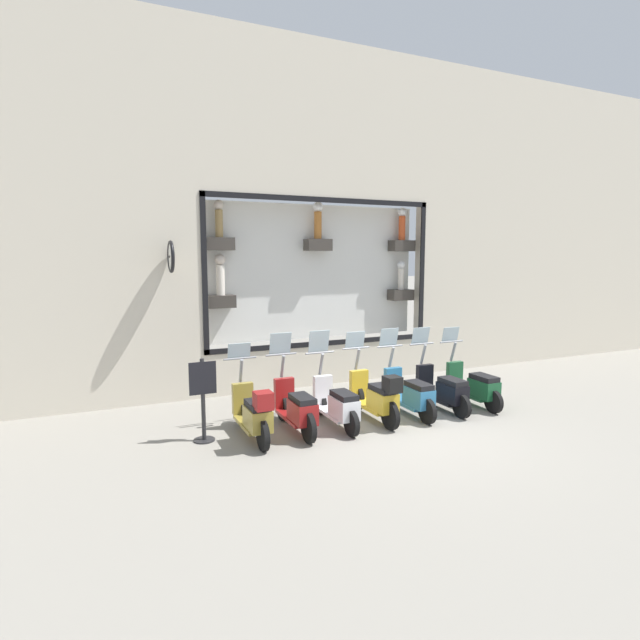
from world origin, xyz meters
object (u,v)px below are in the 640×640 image
at_px(scooter_red_5, 296,408).
at_px(shop_sign_post, 203,398).
at_px(scooter_black_1, 443,390).
at_px(scooter_green_0, 474,386).
at_px(scooter_yellow_3, 377,397).
at_px(scooter_white_4, 337,404).
at_px(scooter_olive_6, 254,413).
at_px(scooter_teal_2, 410,394).

bearing_deg(scooter_red_5, shop_sign_post, 80.66).
relative_size(scooter_black_1, scooter_red_5, 0.99).
relative_size(scooter_green_0, scooter_yellow_3, 0.99).
xyz_separation_m(scooter_white_4, shop_sign_post, (0.26, 2.37, 0.32)).
distance_m(scooter_yellow_3, scooter_white_4, 0.80).
height_order(scooter_red_5, shop_sign_post, scooter_red_5).
distance_m(scooter_olive_6, shop_sign_post, 0.89).
bearing_deg(scooter_green_0, scooter_black_1, 89.85).
bearing_deg(scooter_teal_2, scooter_olive_6, 91.11).
xyz_separation_m(scooter_green_0, scooter_olive_6, (-0.06, 4.78, 0.06)).
relative_size(scooter_teal_2, scooter_yellow_3, 1.00).
bearing_deg(scooter_yellow_3, scooter_olive_6, 90.12).
distance_m(scooter_black_1, scooter_olive_6, 3.98).
distance_m(scooter_yellow_3, scooter_red_5, 1.60).
bearing_deg(scooter_teal_2, scooter_green_0, -90.14).
bearing_deg(scooter_olive_6, scooter_white_4, -87.79).
relative_size(scooter_black_1, scooter_white_4, 1.00).
bearing_deg(scooter_green_0, scooter_olive_6, 90.69).
bearing_deg(scooter_black_1, scooter_white_4, 89.96).
bearing_deg(scooter_yellow_3, shop_sign_post, 84.23).
height_order(scooter_teal_2, scooter_yellow_3, scooter_teal_2).
xyz_separation_m(scooter_white_4, scooter_red_5, (0.00, 0.80, 0.02)).
relative_size(scooter_green_0, shop_sign_post, 1.27).
bearing_deg(scooter_yellow_3, scooter_green_0, -88.75).
bearing_deg(scooter_red_5, scooter_teal_2, -90.12).
bearing_deg(scooter_white_4, scooter_red_5, 89.65).
bearing_deg(scooter_olive_6, scooter_black_1, -89.14).
distance_m(scooter_red_5, scooter_olive_6, 0.80).
relative_size(scooter_black_1, scooter_olive_6, 1.00).
bearing_deg(scooter_yellow_3, scooter_black_1, -88.04).
relative_size(scooter_red_5, scooter_olive_6, 1.00).
relative_size(scooter_green_0, scooter_white_4, 1.00).
xyz_separation_m(scooter_teal_2, scooter_white_4, (-0.00, 1.59, -0.00)).
distance_m(scooter_teal_2, scooter_yellow_3, 0.80).
height_order(scooter_yellow_3, scooter_white_4, scooter_white_4).
height_order(scooter_black_1, scooter_white_4, scooter_white_4).
bearing_deg(scooter_teal_2, scooter_yellow_3, 94.05).
bearing_deg(shop_sign_post, scooter_olive_6, -112.68).
bearing_deg(scooter_white_4, scooter_black_1, -90.04).
height_order(scooter_yellow_3, shop_sign_post, scooter_yellow_3).
bearing_deg(scooter_black_1, scooter_green_0, -90.15).
bearing_deg(scooter_yellow_3, scooter_teal_2, -85.95).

